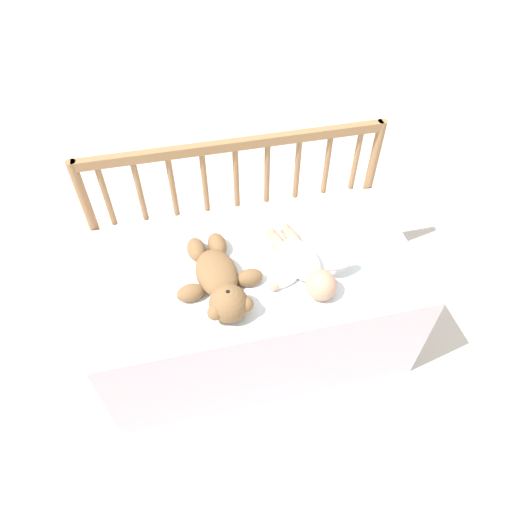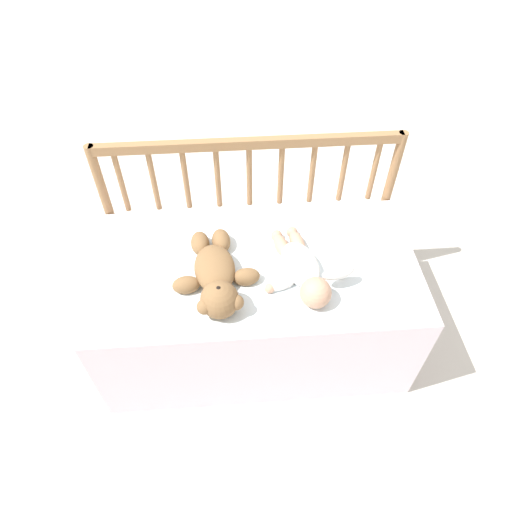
% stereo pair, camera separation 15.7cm
% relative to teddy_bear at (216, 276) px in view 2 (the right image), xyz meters
% --- Properties ---
extents(ground_plane, '(12.00, 12.00, 0.00)m').
position_rel_teddy_bear_xyz_m(ground_plane, '(0.14, 0.08, -0.52)').
color(ground_plane, silver).
extents(crib_mattress, '(1.16, 0.61, 0.48)m').
position_rel_teddy_bear_xyz_m(crib_mattress, '(0.14, 0.08, -0.29)').
color(crib_mattress, silver).
rests_on(crib_mattress, ground_plane).
extents(crib_rail, '(1.16, 0.04, 0.78)m').
position_rel_teddy_bear_xyz_m(crib_rail, '(0.14, 0.41, 0.03)').
color(crib_rail, '#997047').
rests_on(crib_rail, ground_plane).
extents(blanket, '(0.79, 0.49, 0.01)m').
position_rel_teddy_bear_xyz_m(blanket, '(0.14, 0.04, -0.05)').
color(blanket, white).
rests_on(blanket, crib_mattress).
extents(teddy_bear, '(0.30, 0.41, 0.13)m').
position_rel_teddy_bear_xyz_m(teddy_bear, '(0.00, 0.00, 0.00)').
color(teddy_bear, olive).
rests_on(teddy_bear, crib_mattress).
extents(baby, '(0.32, 0.38, 0.10)m').
position_rel_teddy_bear_xyz_m(baby, '(0.30, 0.02, -0.01)').
color(baby, white).
rests_on(baby, crib_mattress).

